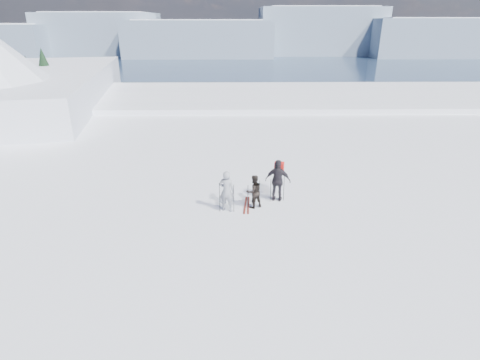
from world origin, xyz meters
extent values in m
plane|color=white|center=(0.00, 60.00, -17.50)|extent=(220.00, 208.01, 71.62)
cube|color=white|center=(0.00, 30.00, -6.50)|extent=(180.00, 16.00, 14.00)
plane|color=#21324D|center=(0.00, 290.00, -30.00)|extent=(820.00, 820.00, 0.00)
cube|color=slate|center=(-160.00, 470.00, -7.00)|extent=(130.00, 80.00, 46.00)
cube|color=white|center=(-160.00, 470.00, 13.00)|extent=(110.50, 70.00, 8.00)
cube|color=slate|center=(-40.00, 440.00, -11.00)|extent=(160.00, 80.00, 38.00)
cube|color=white|center=(-40.00, 440.00, 5.00)|extent=(136.00, 70.00, 8.00)
cube|color=slate|center=(100.00, 470.00, -4.00)|extent=(140.00, 80.00, 52.00)
cube|color=white|center=(100.00, 470.00, 19.00)|extent=(119.00, 70.00, 8.00)
cube|color=slate|center=(230.00, 440.00, -10.00)|extent=(160.00, 80.00, 40.00)
cube|color=white|center=(230.00, 440.00, 7.00)|extent=(136.00, 70.00, 8.00)
cube|color=#2D2B28|center=(-22.00, 36.00, -9.00)|extent=(21.55, 17.87, 14.25)
cone|color=black|center=(-27.00, 36.00, -2.00)|extent=(6.72, 6.72, 12.00)
cone|color=black|center=(-20.00, 30.00, -2.50)|extent=(6.16, 6.16, 11.00)
cone|color=black|center=(-24.00, 34.00, -1.50)|extent=(7.28, 7.28, 13.00)
cone|color=black|center=(-22.00, 28.00, -3.50)|extent=(5.04, 5.04, 9.00)
cone|color=black|center=(-18.00, 32.00, -3.00)|extent=(5.60, 5.60, 10.00)
cone|color=black|center=(-19.00, 35.00, -3.00)|extent=(5.60, 5.60, 10.00)
cone|color=black|center=(-25.00, 31.00, -2.50)|extent=(6.16, 6.16, 11.00)
imported|color=gray|center=(-2.59, 3.86, 0.94)|extent=(0.78, 0.61, 1.89)
imported|color=black|center=(-1.39, 4.18, 0.77)|extent=(0.93, 0.84, 1.55)
imported|color=black|center=(-0.25, 4.85, 1.00)|extent=(1.26, 0.78, 2.00)
cube|color=red|center=(-0.18, 5.10, 2.28)|extent=(0.48, 0.34, 0.56)
cylinder|color=black|center=(-2.90, 3.79, 0.68)|extent=(0.02, 0.02, 1.35)
cylinder|color=black|center=(-2.28, 3.74, 0.65)|extent=(0.02, 0.02, 1.30)
cylinder|color=black|center=(-1.65, 4.08, 0.57)|extent=(0.02, 0.02, 1.13)
cylinder|color=black|center=(-1.14, 4.08, 0.67)|extent=(0.02, 0.02, 1.35)
cylinder|color=black|center=(-0.59, 4.72, 0.57)|extent=(0.02, 0.02, 1.14)
cylinder|color=black|center=(0.04, 4.83, 0.67)|extent=(0.02, 0.02, 1.34)
cube|color=black|center=(-1.76, 4.34, 0.01)|extent=(0.25, 1.70, 0.03)
cube|color=black|center=(-1.62, 4.34, 0.01)|extent=(0.18, 1.70, 0.03)
camera|label=1|loc=(-2.25, -10.91, 7.78)|focal=28.00mm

